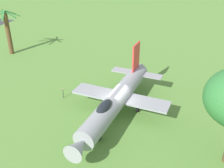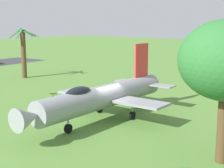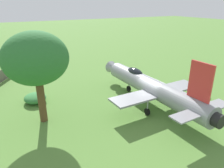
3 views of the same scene
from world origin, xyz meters
TOP-DOWN VIEW (x-y plane):
  - ground_plane at (0.00, 0.00)m, footprint 200.00×200.00m
  - display_jet at (0.01, -0.36)m, footprint 8.83×14.28m
  - palm_tree at (-19.41, 7.58)m, footprint 3.67×3.97m
  - info_plaque at (-6.04, 0.48)m, footprint 0.72×0.63m

SIDE VIEW (x-z plane):
  - ground_plane at x=0.00m, z-range 0.00..0.00m
  - info_plaque at x=-6.04m, z-range 0.28..1.43m
  - display_jet at x=0.01m, z-range -0.82..4.34m
  - palm_tree at x=-19.41m, z-range 0.03..6.06m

